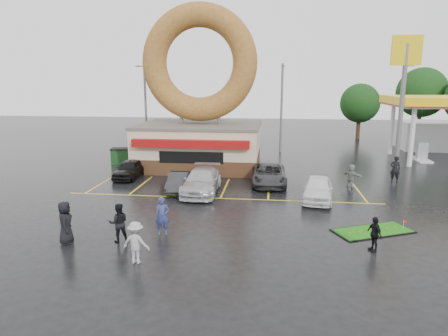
# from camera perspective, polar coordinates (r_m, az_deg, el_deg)

# --- Properties ---
(ground) EXTENTS (120.00, 120.00, 0.00)m
(ground) POSITION_cam_1_polar(r_m,az_deg,el_deg) (21.98, -1.70, -6.86)
(ground) COLOR black
(ground) RESTS_ON ground
(donut_shop) EXTENTS (10.20, 8.70, 13.50)m
(donut_shop) POSITION_cam_1_polar(r_m,az_deg,el_deg) (34.17, -3.46, 7.63)
(donut_shop) COLOR #472B19
(donut_shop) RESTS_ON ground
(gas_station) EXTENTS (12.30, 13.65, 5.90)m
(gas_station) POSITION_cam_1_polar(r_m,az_deg,el_deg) (44.89, 29.17, 6.23)
(gas_station) COLOR silver
(gas_station) RESTS_ON ground
(shell_sign) EXTENTS (2.20, 0.36, 10.60)m
(shell_sign) POSITION_cam_1_polar(r_m,az_deg,el_deg) (33.99, 24.32, 11.49)
(shell_sign) COLOR slate
(shell_sign) RESTS_ON ground
(streetlight_left) EXTENTS (0.40, 2.21, 9.00)m
(streetlight_left) POSITION_cam_1_polar(r_m,az_deg,el_deg) (42.60, -11.16, 8.76)
(streetlight_left) COLOR slate
(streetlight_left) RESTS_ON ground
(streetlight_mid) EXTENTS (0.40, 2.21, 9.00)m
(streetlight_mid) POSITION_cam_1_polar(r_m,az_deg,el_deg) (41.53, 8.22, 8.78)
(streetlight_mid) COLOR slate
(streetlight_mid) RESTS_ON ground
(streetlight_right) EXTENTS (0.40, 2.21, 9.00)m
(streetlight_right) POSITION_cam_1_polar(r_m,az_deg,el_deg) (44.41, 24.02, 8.08)
(streetlight_right) COLOR slate
(streetlight_right) RESTS_ON ground
(tree_far_c) EXTENTS (6.30, 6.30, 9.00)m
(tree_far_c) POSITION_cam_1_polar(r_m,az_deg,el_deg) (57.71, 26.43, 9.63)
(tree_far_c) COLOR #332114
(tree_far_c) RESTS_ON ground
(tree_far_d) EXTENTS (4.90, 4.90, 7.00)m
(tree_far_d) POSITION_cam_1_polar(r_m,az_deg,el_deg) (53.70, 18.84, 8.74)
(tree_far_d) COLOR #332114
(tree_far_d) RESTS_ON ground
(car_black) EXTENTS (1.66, 4.06, 1.38)m
(car_black) POSITION_cam_1_polar(r_m,az_deg,el_deg) (31.17, -13.36, -0.14)
(car_black) COLOR black
(car_black) RESTS_ON ground
(car_dgrey) EXTENTS (1.61, 3.81, 1.22)m
(car_dgrey) POSITION_cam_1_polar(r_m,az_deg,el_deg) (26.92, -6.51, -1.99)
(car_dgrey) COLOR #29292B
(car_dgrey) RESTS_ON ground
(car_silver) EXTENTS (2.25, 5.42, 1.57)m
(car_silver) POSITION_cam_1_polar(r_m,az_deg,el_deg) (26.31, -3.20, -1.88)
(car_silver) COLOR #B8B8BD
(car_silver) RESTS_ON ground
(car_grey) EXTENTS (2.53, 5.22, 1.43)m
(car_grey) POSITION_cam_1_polar(r_m,az_deg,el_deg) (28.59, 6.43, -0.93)
(car_grey) COLOR #303033
(car_grey) RESTS_ON ground
(car_white) EXTENTS (2.34, 4.55, 1.48)m
(car_white) POSITION_cam_1_polar(r_m,az_deg,el_deg) (25.26, 13.25, -2.89)
(car_white) COLOR white
(car_white) RESTS_ON ground
(person_blue) EXTENTS (0.75, 0.57, 1.85)m
(person_blue) POSITION_cam_1_polar(r_m,az_deg,el_deg) (19.35, -8.81, -6.80)
(person_blue) COLOR navy
(person_blue) RESTS_ON ground
(person_blackjkt) EXTENTS (1.08, 0.97, 1.81)m
(person_blackjkt) POSITION_cam_1_polar(r_m,az_deg,el_deg) (18.92, -14.80, -7.58)
(person_blackjkt) COLOR black
(person_blackjkt) RESTS_ON ground
(person_hoodie) EXTENTS (1.19, 0.78, 1.74)m
(person_hoodie) POSITION_cam_1_polar(r_m,az_deg,el_deg) (16.66, -12.47, -10.35)
(person_hoodie) COLOR #99999C
(person_hoodie) RESTS_ON ground
(person_bystander) EXTENTS (0.92, 1.12, 1.98)m
(person_bystander) POSITION_cam_1_polar(r_m,az_deg,el_deg) (19.44, -21.72, -7.26)
(person_bystander) COLOR black
(person_bystander) RESTS_ON ground
(person_cameraman) EXTENTS (0.69, 0.98, 1.54)m
(person_cameraman) POSITION_cam_1_polar(r_m,az_deg,el_deg) (18.57, 20.67, -8.80)
(person_cameraman) COLOR black
(person_cameraman) RESTS_ON ground
(person_walker_near) EXTENTS (1.44, 1.38, 1.63)m
(person_walker_near) POSITION_cam_1_polar(r_m,az_deg,el_deg) (28.97, 17.72, -1.07)
(person_walker_near) COLOR gray
(person_walker_near) RESTS_ON ground
(person_walker_far) EXTENTS (0.75, 0.52, 1.95)m
(person_walker_far) POSITION_cam_1_polar(r_m,az_deg,el_deg) (31.51, 23.25, -0.15)
(person_walker_far) COLOR black
(person_walker_far) RESTS_ON ground
(dumpster) EXTENTS (1.99, 1.51, 1.30)m
(dumpster) POSITION_cam_1_polar(r_m,az_deg,el_deg) (36.91, -14.34, 1.64)
(dumpster) COLOR #183F1C
(dumpster) RESTS_ON ground
(putting_green) EXTENTS (4.23, 3.17, 0.49)m
(putting_green) POSITION_cam_1_polar(r_m,az_deg,el_deg) (21.09, 20.50, -8.42)
(putting_green) COLOR black
(putting_green) RESTS_ON ground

